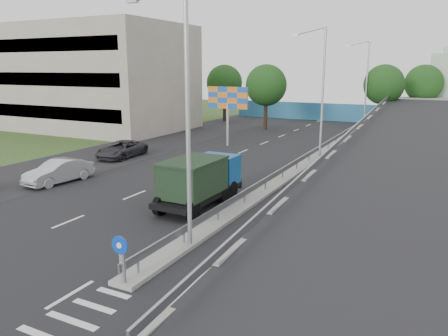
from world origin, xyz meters
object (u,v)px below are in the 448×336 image
Objects in this scene: lamp_post_mid at (321,86)px; lamp_post_far at (365,80)px; parked_car_b at (59,171)px; billboard at (228,101)px; dump_truck at (200,179)px; lamp_post_near at (183,105)px; parked_car_c at (122,149)px; sign_bollard at (122,259)px.

lamp_post_far is (0.00, 20.00, 0.00)m from lamp_post_mid.
billboard is at bearing 83.80° from parked_car_b.
parked_car_b is at bearing -130.47° from lamp_post_mid.
dump_truck is at bearing -98.84° from lamp_post_mid.
parked_car_b is (-12.72, 5.10, -5.06)m from lamp_post_near.
lamp_post_mid is 1.00× the size of lamp_post_far.
lamp_post_far is 30.83m from parked_car_c.
dump_truck is at bearing -37.72° from parked_car_c.
lamp_post_far is 2.23× the size of parked_car_b.
lamp_post_near is at bearing -67.51° from billboard.
parked_car_c is (-14.32, 17.07, -0.35)m from sign_bollard.
parked_car_b is at bearing -102.05° from billboard.
lamp_post_far is 37.49m from parked_car_b.
parked_car_b reaches higher than parked_car_c.
lamp_post_far is (0.00, 40.00, 0.00)m from lamp_post_near.
lamp_post_mid is 2.23× the size of parked_car_b.
lamp_post_near is 2.05× the size of parked_car_c.
lamp_post_near is at bearing -15.99° from parked_car_b.
parked_car_b is at bearing 144.72° from sign_bollard.
sign_bollard is 0.30× the size of billboard.
lamp_post_mid is 1.68× the size of dump_truck.
billboard is at bearing -116.84° from lamp_post_far.
billboard is 17.62m from parked_car_b.
dump_truck reaches higher than parked_car_c.
lamp_post_near is 23.87m from billboard.
sign_bollard is at bearing -90.26° from lamp_post_mid.
parked_car_c is (-14.43, -6.76, -5.13)m from lamp_post_mid.
billboard is 1.22× the size of parked_car_b.
lamp_post_near is at bearing -90.00° from lamp_post_far.
billboard reaches higher than sign_bollard.
dump_truck is at bearing 6.17° from parked_car_b.
parked_car_b is (-12.61, 8.92, -0.29)m from sign_bollard.
billboard is at bearing 112.49° from lamp_post_near.
lamp_post_near is 1.00× the size of lamp_post_mid.
billboard is 1.12× the size of parked_car_c.
lamp_post_mid reaches higher than parked_car_c.
parked_car_b is (-3.61, -16.90, -3.44)m from billboard.
parked_car_c is at bearing 130.00° from sign_bollard.
lamp_post_far is at bearing 63.16° from billboard.
lamp_post_mid is 20.00m from lamp_post_far.
lamp_post_far is 35.19m from dump_truck.
lamp_post_mid reaches higher than parked_car_b.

